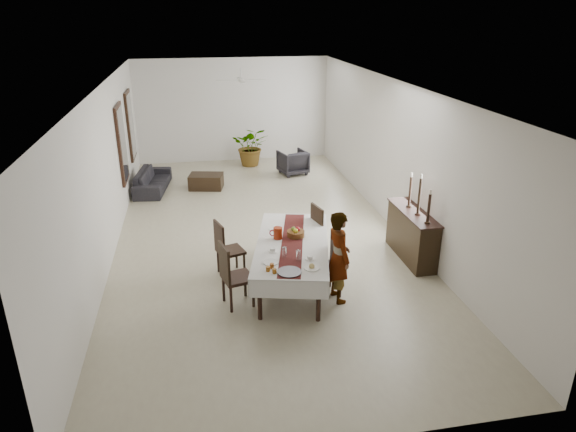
{
  "coord_description": "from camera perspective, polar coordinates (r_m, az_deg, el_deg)",
  "views": [
    {
      "loc": [
        -1.27,
        -10.23,
        4.59
      ],
      "look_at": [
        0.33,
        -1.67,
        1.05
      ],
      "focal_mm": 32.0,
      "sensor_mm": 36.0,
      "label": 1
    }
  ],
  "objects": [
    {
      "name": "fruit_red",
      "position": [
        9.15,
        1.07,
        -1.48
      ],
      "size": [
        0.09,
        0.09,
        0.09
      ],
      "primitive_type": "sphere",
      "color": "maroon",
      "rests_on": "fruit_basket"
    },
    {
      "name": "fan_blade_w",
      "position": [
        13.37,
        -6.78,
        14.71
      ],
      "size": [
        0.55,
        0.1,
        0.01
      ],
      "primitive_type": "cube",
      "color": "white",
      "rests_on": "fan_hub"
    },
    {
      "name": "jam_jar_a",
      "position": [
        7.94,
        -1.53,
        -6.12
      ],
      "size": [
        0.07,
        0.07,
        0.08
      ],
      "primitive_type": "cylinder",
      "color": "#8B5214",
      "rests_on": "tablecloth_top"
    },
    {
      "name": "chair_right_far_leg_fr",
      "position": [
        10.2,
        2.55,
        -3.2
      ],
      "size": [
        0.06,
        0.06,
        0.47
      ],
      "primitive_type": "cylinder",
      "rotation": [
        0.0,
        0.0,
        0.24
      ],
      "color": "black",
      "rests_on": "floor"
    },
    {
      "name": "candlestick_near_base",
      "position": [
        9.61,
        15.21,
        -0.68
      ],
      "size": [
        0.11,
        0.11,
        0.03
      ],
      "primitive_type": "cylinder",
      "color": "black",
      "rests_on": "sideboard_top"
    },
    {
      "name": "jam_jar_c",
      "position": [
        8.09,
        -1.81,
        -5.55
      ],
      "size": [
        0.07,
        0.07,
        0.08
      ],
      "primitive_type": "cylinder",
      "color": "#974D16",
      "rests_on": "tablecloth_top"
    },
    {
      "name": "pitcher_handle",
      "position": [
        9.07,
        -1.7,
        -1.9
      ],
      "size": [
        0.13,
        0.05,
        0.13
      ],
      "primitive_type": "torus",
      "rotation": [
        1.57,
        0.0,
        -0.23
      ],
      "color": "maroon",
      "rests_on": "red_pitcher"
    },
    {
      "name": "chair_left_far_leg_fr",
      "position": [
        9.35,
        -6.95,
        -5.91
      ],
      "size": [
        0.06,
        0.06,
        0.44
      ],
      "primitive_type": "cylinder",
      "rotation": [
        0.0,
        0.0,
        0.3
      ],
      "color": "black",
      "rests_on": "floor"
    },
    {
      "name": "chair_left_near_leg_fl",
      "position": [
        8.73,
        -7.17,
        -8.02
      ],
      "size": [
        0.06,
        0.06,
        0.46
      ],
      "primitive_type": "cylinder",
      "rotation": [
        0.0,
        0.0,
        0.25
      ],
      "color": "black",
      "rests_on": "floor"
    },
    {
      "name": "candlestick_near_shaft",
      "position": [
        9.51,
        15.38,
        0.86
      ],
      "size": [
        0.05,
        0.05,
        0.53
      ],
      "primitive_type": "cylinder",
      "color": "black",
      "rests_on": "candlestick_near_base"
    },
    {
      "name": "chair_right_far_leg_fl",
      "position": [
        9.89,
        3.55,
        -4.07
      ],
      "size": [
        0.06,
        0.06,
        0.47
      ],
      "primitive_type": "cylinder",
      "rotation": [
        0.0,
        0.0,
        0.24
      ],
      "color": "black",
      "rests_on": "floor"
    },
    {
      "name": "serving_tray",
      "position": [
        7.97,
        0.15,
        -6.24
      ],
      "size": [
        0.38,
        0.38,
        0.02
      ],
      "primitive_type": "cylinder",
      "color": "#44444A",
      "rests_on": "tablecloth_top"
    },
    {
      "name": "armchair",
      "position": [
        15.25,
        0.54,
        5.99
      ],
      "size": [
        0.93,
        0.94,
        0.71
      ],
      "primitive_type": "imported",
      "rotation": [
        0.0,
        0.0,
        3.4
      ],
      "color": "#2A272C",
      "rests_on": "floor"
    },
    {
      "name": "chair_right_near_leg_br",
      "position": [
        8.96,
        2.48,
        -7.0
      ],
      "size": [
        0.06,
        0.06,
        0.46
      ],
      "primitive_type": "cylinder",
      "rotation": [
        0.0,
        0.0,
        0.2
      ],
      "color": "black",
      "rests_on": "floor"
    },
    {
      "name": "wine_glass_mid",
      "position": [
        8.4,
        -0.4,
        -4.06
      ],
      "size": [
        0.07,
        0.07,
        0.18
      ],
      "primitive_type": "cylinder",
      "color": "white",
      "rests_on": "tablecloth_top"
    },
    {
      "name": "candlestick_near_candle",
      "position": [
        9.41,
        15.56,
        2.59
      ],
      "size": [
        0.04,
        0.04,
        0.08
      ],
      "primitive_type": "cylinder",
      "color": "white",
      "rests_on": "candlestick_near_shaft"
    },
    {
      "name": "chair_left_near_leg_fr",
      "position": [
        8.41,
        -6.33,
        -9.23
      ],
      "size": [
        0.06,
        0.06,
        0.46
      ],
      "primitive_type": "cylinder",
      "rotation": [
        0.0,
        0.0,
        0.25
      ],
      "color": "black",
      "rests_on": "floor"
    },
    {
      "name": "tablecloth_drape_left",
      "position": [
        9.06,
        -3.41,
        -3.78
      ],
      "size": [
        0.63,
        2.63,
        0.31
      ],
      "primitive_type": "cube",
      "rotation": [
        0.0,
        0.0,
        -0.23
      ],
      "color": "silver",
      "rests_on": "dining_table_top"
    },
    {
      "name": "chair_right_near_leg_fr",
      "position": [
        9.11,
        4.7,
        -6.54
      ],
      "size": [
        0.06,
        0.06,
        0.46
      ],
      "primitive_type": "cylinder",
      "rotation": [
        0.0,
        0.0,
        0.2
      ],
      "color": "black",
      "rests_on": "floor"
    },
    {
      "name": "candlestick_mid_base",
      "position": [
        9.96,
        14.2,
        0.24
      ],
      "size": [
        0.11,
        0.11,
        0.03
      ],
      "primitive_type": "cylinder",
      "color": "black",
      "rests_on": "sideboard_top"
    },
    {
      "name": "chair_left_far_back",
      "position": [
        9.25,
        -7.65,
        -2.43
      ],
      "size": [
        0.17,
        0.44,
        0.57
      ],
      "primitive_type": "cube",
      "rotation": [
        0.0,
        0.0,
        -1.27
      ],
      "color": "black",
      "rests_on": "chair_left_far_seat"
    },
    {
      "name": "saucer_right",
      "position": [
        8.38,
        2.45,
        -4.78
      ],
      "size": [
        0.16,
        0.16,
        0.01
      ],
      "primitive_type": "cylinder",
      "color": "white",
      "rests_on": "tablecloth_top"
    },
    {
      "name": "candlestick_far_candle",
      "position": [
        10.11,
        13.58,
        4.45
      ],
      "size": [
        0.04,
        0.04,
        0.08
      ],
      "primitive_type": "cylinder",
      "color": "beige",
      "rests_on": "candlestick_far_shaft"
    },
    {
      "name": "wine_glass_near",
      "position": [
        8.3,
        1.15,
        -4.41
      ],
      "size": [
        0.07,
        0.07,
        0.18
      ],
      "primitive_type": "cylinder",
      "color": "white",
      "rests_on": "tablecloth_top"
    },
    {
      "name": "saucer_left",
      "position": [
        8.64,
        -1.71,
        -3.91
      ],
      "size": [
        0.16,
        0.16,
        0.01
      ],
      "primitive_type": "cylinder",
      "color": "white",
      "rests_on": "tablecloth_top"
    },
    {
      "name": "chair_right_far_leg_br",
      "position": [
        10.04,
        0.58,
        -3.59
      ],
      "size": [
        0.06,
        0.06,
        0.47
      ],
      "primitive_type": "cylinder",
      "rotation": [
        0.0,
        0.0,
        0.24
      ],
      "color": "black",
      "rests_on": "floor"
    },
    {
      "name": "chair_right_near_back",
      "position": [
        8.7,
        5.51,
        -3.72
      ],
      "size": [
        0.13,
        0.47,
        0.6
      ],
      "primitive_type": "cube",
      "rotation": [
        0.0,
        0.0,
        1.77
      ],
      "color": "black",
      "rests_on": "chair_right_near_seat"
    },
    {
      "name": "tablecloth_top",
      "position": [
        8.95,
        0.47,
        -3.0
      ],
      "size": [
        1.82,
        2.91,
        0.01
      ],
      "primitive_type": "cube",
      "rotation": [
        0.0,
        0.0,
        -0.23
      ],
      "color": "silver",
      "rests_on": "dining_table_top"
    },
    {
      "name": "candlestick_far_shaft",
      "position": [
        10.21,
        13.42,
        2.69
      ],
      "size": [
        0.05,
        0.05,
        0.58
      ],
      "primitive_type": "cylinder",
      "color": "black",
      "rests_on": "candlestick_far_base"
    },
    {
      "name": "fruit_basket",
      "position": [
        9.16,
        0.86,
        -1.98
      ],
      "size": [
        0.31,
        0.31,
        0.1
      ],
      "primitive_type": "cylinder",
      "color": "brown",
      "rests_on": "tablecloth_top"
    },
    {
      "name": "fruit_green",
      "position": [
        9.16,
        0.61,
        -1.45
      ],
      "size": [
        0.08,
        0.08,
        0.08
      ],
      "primitive_type": "sphere",
      "color": "olive",
      "rests_on": "fruit_basket"
    },
    {
      "name": "candlestick_mid_shaft",
      "position": [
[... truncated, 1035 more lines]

